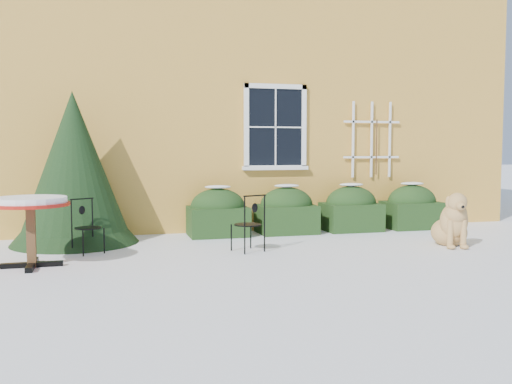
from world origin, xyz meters
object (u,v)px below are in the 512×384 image
object	(u,v)px
bistro_table	(30,209)
evergreen_shrub	(74,183)
patio_chair_far	(87,226)
dog	(452,224)
patio_chair_near	(249,223)

from	to	relation	value
bistro_table	evergreen_shrub	bearing A→B (deg)	76.04
bistro_table	patio_chair_far	distance (m)	1.17
evergreen_shrub	patio_chair_far	size ratio (longest dim) A/B	3.06
evergreen_shrub	dog	world-z (taller)	evergreen_shrub
patio_chair_near	patio_chair_far	world-z (taller)	patio_chair_near
evergreen_shrub	patio_chair_near	world-z (taller)	evergreen_shrub
evergreen_shrub	dog	size ratio (longest dim) A/B	2.62
dog	patio_chair_near	bearing A→B (deg)	-172.42
evergreen_shrub	patio_chair_far	world-z (taller)	evergreen_shrub
bistro_table	dog	world-z (taller)	bistro_table
patio_chair_near	patio_chair_far	distance (m)	2.44
evergreen_shrub	patio_chair_near	size ratio (longest dim) A/B	2.86
patio_chair_far	dog	bearing A→B (deg)	-38.58
patio_chair_near	patio_chair_far	xyz separation A→B (m)	(-2.39, 0.51, -0.03)
evergreen_shrub	patio_chair_far	bearing A→B (deg)	-77.88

